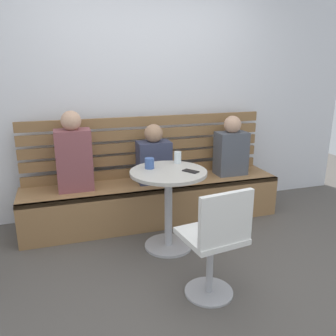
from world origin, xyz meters
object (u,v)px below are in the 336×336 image
person_child_left (154,157)px  phone_on_table (191,171)px  person_adult (74,155)px  cup_mug_blue (149,163)px  white_chair (216,240)px  cup_water_clear (178,157)px  cafe_table (168,194)px  booth_bench (154,202)px  person_child_middle (231,149)px

person_child_left → phone_on_table: person_child_left is taller
person_adult → cup_mug_blue: size_ratio=8.22×
white_chair → cup_water_clear: size_ratio=7.73×
person_child_left → cup_water_clear: 0.42m
cafe_table → person_child_left: bearing=86.8°
booth_bench → cup_water_clear: cup_water_clear is taller
phone_on_table → person_adult: bearing=110.7°
person_adult → person_child_left: person_adult is taller
person_adult → person_child_middle: person_adult is taller
booth_bench → person_adult: (-0.79, 0.02, 0.57)m
person_adult → cup_mug_blue: 0.80m
booth_bench → person_child_left: size_ratio=4.39×
cup_water_clear → phone_on_table: size_ratio=0.79×
cafe_table → white_chair: 0.82m
person_child_left → cup_water_clear: size_ratio=5.59×
cup_water_clear → cup_mug_blue: 0.31m
white_chair → person_adult: 1.69m
white_chair → person_adult: (-0.85, 1.42, 0.33)m
booth_bench → phone_on_table: 0.86m
white_chair → person_child_middle: size_ratio=1.29×
person_adult → cup_mug_blue: (0.63, -0.49, -0.00)m
white_chair → person_child_left: person_child_left is taller
cup_water_clear → phone_on_table: bearing=-86.8°
cafe_table → booth_bench: bearing=87.7°
person_child_middle → cup_water_clear: size_ratio=6.00×
person_child_middle → phone_on_table: 1.03m
person_child_left → phone_on_table: bearing=-78.3°
person_child_left → person_child_middle: size_ratio=0.93×
booth_bench → person_child_middle: (0.91, 0.02, 0.51)m
booth_bench → person_child_middle: person_child_middle is taller
person_child_middle → cup_water_clear: (-0.77, -0.40, 0.06)m
cafe_table → white_chair: white_chair is taller
person_adult → person_child_middle: size_ratio=1.18×
booth_bench → cafe_table: size_ratio=3.65×
person_adult → phone_on_table: size_ratio=5.58×
white_chair → cup_water_clear: bearing=85.9°
booth_bench → phone_on_table: bearing=-77.2°
white_chair → cup_water_clear: same height
booth_bench → person_child_left: (0.01, 0.02, 0.49)m
booth_bench → cup_mug_blue: (-0.16, -0.47, 0.57)m
person_child_left → person_child_middle: (0.90, 0.01, 0.02)m
person_adult → cup_mug_blue: person_adult is taller
person_child_left → person_child_middle: person_child_middle is taller
phone_on_table → person_child_middle: bearing=9.7°
cup_mug_blue → person_adult: bearing=142.0°
person_child_left → phone_on_table: size_ratio=4.39×
cup_water_clear → cup_mug_blue: (-0.30, -0.09, -0.01)m
person_child_middle → cup_mug_blue: size_ratio=6.95×
person_adult → person_child_middle: bearing=0.0°
person_adult → person_child_left: 0.81m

